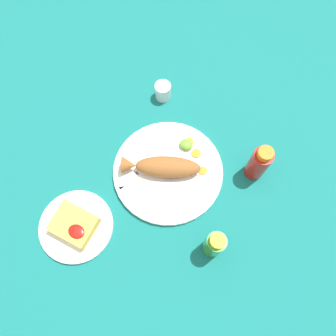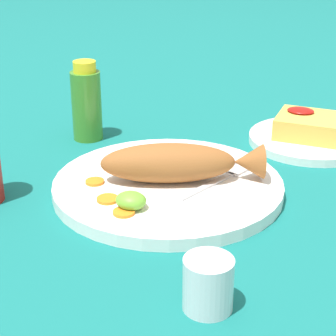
{
  "view_description": "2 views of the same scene",
  "coord_description": "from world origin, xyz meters",
  "px_view_note": "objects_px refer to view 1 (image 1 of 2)",
  "views": [
    {
      "loc": [
        0.16,
        -0.31,
        0.94
      ],
      "look_at": [
        0.0,
        0.0,
        0.04
      ],
      "focal_mm": 35.0,
      "sensor_mm": 36.0,
      "label": 1
    },
    {
      "loc": [
        -0.3,
        0.74,
        0.39
      ],
      "look_at": [
        0.0,
        0.0,
        0.04
      ],
      "focal_mm": 65.0,
      "sensor_mm": 36.0,
      "label": 2
    }
  ],
  "objects_px": {
    "hot_sauce_bottle_red": "(259,163)",
    "salt_cup": "(163,92)",
    "fried_fish": "(163,167)",
    "main_plate": "(168,171)",
    "side_plate_fries": "(76,226)",
    "hot_sauce_bottle_green": "(214,245)",
    "fork_near": "(144,185)",
    "fork_far": "(139,171)"
  },
  "relations": [
    {
      "from": "main_plate",
      "to": "fork_far",
      "type": "relative_size",
      "value": 1.87
    },
    {
      "from": "hot_sauce_bottle_green",
      "to": "salt_cup",
      "type": "height_order",
      "value": "hot_sauce_bottle_green"
    },
    {
      "from": "fried_fish",
      "to": "main_plate",
      "type": "bearing_deg",
      "value": 0.0
    },
    {
      "from": "hot_sauce_bottle_green",
      "to": "salt_cup",
      "type": "xyz_separation_m",
      "value": [
        -0.35,
        0.38,
        -0.04
      ]
    },
    {
      "from": "main_plate",
      "to": "side_plate_fries",
      "type": "bearing_deg",
      "value": -120.44
    },
    {
      "from": "fork_near",
      "to": "side_plate_fries",
      "type": "bearing_deg",
      "value": 20.12
    },
    {
      "from": "fried_fish",
      "to": "fork_near",
      "type": "xyz_separation_m",
      "value": [
        -0.03,
        -0.07,
        -0.03
      ]
    },
    {
      "from": "hot_sauce_bottle_red",
      "to": "salt_cup",
      "type": "bearing_deg",
      "value": 162.71
    },
    {
      "from": "side_plate_fries",
      "to": "fried_fish",
      "type": "bearing_deg",
      "value": 61.26
    },
    {
      "from": "fried_fish",
      "to": "fork_far",
      "type": "distance_m",
      "value": 0.08
    },
    {
      "from": "hot_sauce_bottle_green",
      "to": "side_plate_fries",
      "type": "distance_m",
      "value": 0.39
    },
    {
      "from": "hot_sauce_bottle_green",
      "to": "hot_sauce_bottle_red",
      "type": "bearing_deg",
      "value": 85.84
    },
    {
      "from": "fried_fish",
      "to": "hot_sauce_bottle_green",
      "type": "bearing_deg",
      "value": -56.0
    },
    {
      "from": "hot_sauce_bottle_red",
      "to": "salt_cup",
      "type": "height_order",
      "value": "hot_sauce_bottle_red"
    },
    {
      "from": "hot_sauce_bottle_green",
      "to": "side_plate_fries",
      "type": "relative_size",
      "value": 0.66
    },
    {
      "from": "fried_fish",
      "to": "salt_cup",
      "type": "xyz_separation_m",
      "value": [
        -0.13,
        0.24,
        -0.02
      ]
    },
    {
      "from": "main_plate",
      "to": "fried_fish",
      "type": "bearing_deg",
      "value": -155.89
    },
    {
      "from": "fork_far",
      "to": "hot_sauce_bottle_green",
      "type": "bearing_deg",
      "value": 90.84
    },
    {
      "from": "fork_near",
      "to": "side_plate_fries",
      "type": "distance_m",
      "value": 0.23
    },
    {
      "from": "fork_near",
      "to": "hot_sauce_bottle_green",
      "type": "relative_size",
      "value": 1.1
    },
    {
      "from": "main_plate",
      "to": "fried_fish",
      "type": "xyz_separation_m",
      "value": [
        -0.01,
        -0.01,
        0.04
      ]
    },
    {
      "from": "hot_sauce_bottle_green",
      "to": "salt_cup",
      "type": "distance_m",
      "value": 0.52
    },
    {
      "from": "salt_cup",
      "to": "side_plate_fries",
      "type": "relative_size",
      "value": 0.28
    },
    {
      "from": "main_plate",
      "to": "hot_sauce_bottle_red",
      "type": "xyz_separation_m",
      "value": [
        0.23,
        0.12,
        0.06
      ]
    },
    {
      "from": "hot_sauce_bottle_red",
      "to": "main_plate",
      "type": "bearing_deg",
      "value": -152.28
    },
    {
      "from": "fried_fish",
      "to": "fork_far",
      "type": "height_order",
      "value": "fried_fish"
    },
    {
      "from": "fork_near",
      "to": "fork_far",
      "type": "height_order",
      "value": "same"
    },
    {
      "from": "main_plate",
      "to": "salt_cup",
      "type": "xyz_separation_m",
      "value": [
        -0.14,
        0.24,
        0.02
      ]
    },
    {
      "from": "hot_sauce_bottle_green",
      "to": "main_plate",
      "type": "bearing_deg",
      "value": 145.28
    },
    {
      "from": "main_plate",
      "to": "salt_cup",
      "type": "bearing_deg",
      "value": 120.58
    },
    {
      "from": "fried_fish",
      "to": "hot_sauce_bottle_green",
      "type": "distance_m",
      "value": 0.27
    },
    {
      "from": "hot_sauce_bottle_red",
      "to": "salt_cup",
      "type": "relative_size",
      "value": 2.54
    },
    {
      "from": "fried_fish",
      "to": "side_plate_fries",
      "type": "bearing_deg",
      "value": -142.85
    },
    {
      "from": "fried_fish",
      "to": "hot_sauce_bottle_red",
      "type": "height_order",
      "value": "hot_sauce_bottle_red"
    },
    {
      "from": "hot_sauce_bottle_red",
      "to": "side_plate_fries",
      "type": "bearing_deg",
      "value": -134.93
    },
    {
      "from": "fork_far",
      "to": "hot_sauce_bottle_red",
      "type": "relative_size",
      "value": 1.2
    },
    {
      "from": "main_plate",
      "to": "fried_fish",
      "type": "distance_m",
      "value": 0.04
    },
    {
      "from": "hot_sauce_bottle_red",
      "to": "side_plate_fries",
      "type": "distance_m",
      "value": 0.56
    },
    {
      "from": "fried_fish",
      "to": "fork_near",
      "type": "bearing_deg",
      "value": -135.65
    },
    {
      "from": "fork_far",
      "to": "fried_fish",
      "type": "bearing_deg",
      "value": 140.37
    },
    {
      "from": "main_plate",
      "to": "fork_far",
      "type": "xyz_separation_m",
      "value": [
        -0.08,
        -0.04,
        0.01
      ]
    },
    {
      "from": "salt_cup",
      "to": "main_plate",
      "type": "bearing_deg",
      "value": -59.42
    }
  ]
}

